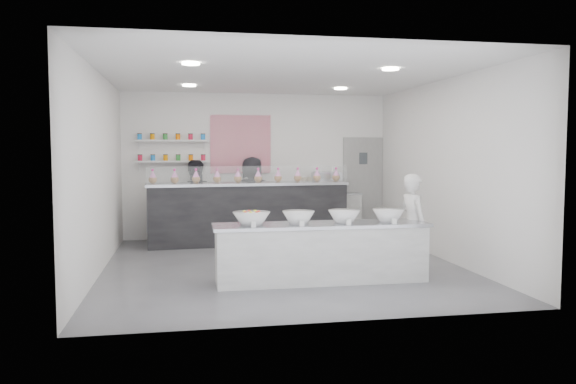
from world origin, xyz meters
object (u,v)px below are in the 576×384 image
object	(u,v)px
prep_counter	(321,252)
woman_prep	(413,224)
back_bar	(248,213)
espresso_ledge	(331,215)
staff_left	(194,201)
staff_right	(252,199)
espresso_machine	(327,183)

from	to	relation	value
prep_counter	woman_prep	bearing A→B (deg)	8.02
back_bar	espresso_ledge	world-z (taller)	back_bar
espresso_ledge	staff_left	world-z (taller)	staff_left
woman_prep	back_bar	bearing A→B (deg)	23.25
espresso_ledge	woman_prep	xyz separation A→B (m)	(0.24, -3.76, 0.28)
prep_counter	staff_right	bearing A→B (deg)	98.17
prep_counter	woman_prep	distance (m)	1.48
espresso_ledge	staff_right	bearing A→B (deg)	-173.24
espresso_machine	staff_left	bearing A→B (deg)	-176.28
prep_counter	staff_right	world-z (taller)	staff_right
back_bar	espresso_ledge	bearing A→B (deg)	15.38
espresso_ledge	staff_left	distance (m)	2.90
back_bar	staff_right	xyz separation A→B (m)	(0.13, 0.43, 0.25)
back_bar	espresso_machine	xyz separation A→B (m)	(1.74, 0.63, 0.54)
woman_prep	staff_left	distance (m)	4.75
espresso_ledge	woman_prep	distance (m)	3.78
prep_counter	woman_prep	size ratio (longest dim) A/B	2.02
staff_right	espresso_machine	bearing A→B (deg)	-179.26
espresso_ledge	staff_right	size ratio (longest dim) A/B	0.73
espresso_machine	prep_counter	bearing A→B (deg)	-105.37
woman_prep	staff_right	size ratio (longest dim) A/B	0.87
espresso_ledge	espresso_machine	bearing A→B (deg)	180.00
back_bar	staff_left	xyz separation A→B (m)	(-1.03, 0.45, 0.21)
staff_left	staff_right	distance (m)	1.16
woman_prep	staff_left	world-z (taller)	staff_left
woman_prep	prep_counter	bearing A→B (deg)	87.31
woman_prep	staff_right	bearing A→B (deg)	18.34
espresso_ledge	espresso_machine	size ratio (longest dim) A/B	2.13
espresso_machine	staff_left	size ratio (longest dim) A/B	0.35
staff_right	prep_counter	bearing A→B (deg)	91.41
espresso_ledge	staff_right	xyz separation A→B (m)	(-1.71, -0.20, 0.39)
prep_counter	staff_left	world-z (taller)	staff_left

